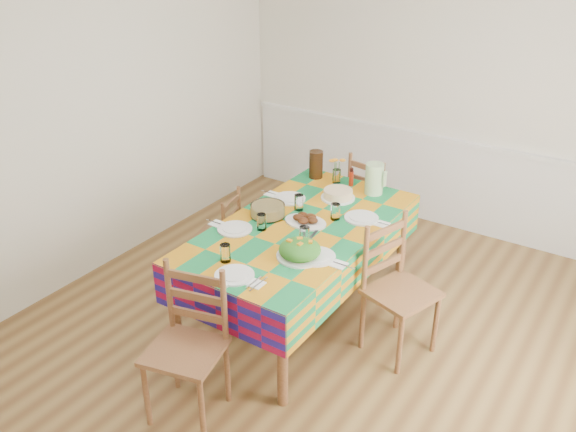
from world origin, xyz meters
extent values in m
cube|color=brown|center=(0.00, 0.00, -0.02)|extent=(4.50, 5.00, 0.04)
cube|color=silver|center=(0.00, 2.52, 1.35)|extent=(4.50, 0.04, 2.70)
cube|color=silver|center=(-2.27, 0.00, 1.35)|extent=(0.04, 5.00, 2.70)
cube|color=white|center=(0.00, 2.47, 0.90)|extent=(4.41, 0.06, 0.04)
cube|color=white|center=(0.00, 2.48, 0.45)|extent=(4.41, 0.03, 0.90)
cylinder|color=brown|center=(-0.83, -0.52, 0.37)|extent=(0.07, 0.07, 0.73)
cylinder|color=brown|center=(0.07, -0.52, 0.37)|extent=(0.07, 0.07, 0.73)
cylinder|color=brown|center=(-0.83, 1.31, 0.37)|extent=(0.07, 0.07, 0.73)
cylinder|color=brown|center=(0.07, 1.31, 0.37)|extent=(0.07, 0.07, 0.73)
cube|color=brown|center=(-0.38, 0.39, 0.75)|extent=(1.03, 1.95, 0.04)
cube|color=#9E0D36|center=(-0.38, 0.39, 0.78)|extent=(1.07, 1.99, 0.01)
cube|color=#9E0D36|center=(-0.91, 0.39, 0.62)|extent=(0.01, 1.99, 0.31)
cube|color=#9E0D36|center=(0.16, 0.39, 0.62)|extent=(0.01, 1.99, 0.31)
cube|color=#9E0D36|center=(-0.38, -0.60, 0.62)|extent=(1.07, 0.01, 0.31)
cube|color=#9E0D36|center=(-0.38, 1.39, 0.62)|extent=(1.07, 0.01, 0.31)
cylinder|color=white|center=(-0.36, -0.43, 0.79)|extent=(0.26, 0.26, 0.01)
cylinder|color=white|center=(-0.36, -0.43, 0.80)|extent=(0.18, 0.18, 0.01)
cylinder|color=white|center=(-0.52, -0.31, 0.84)|extent=(0.07, 0.07, 0.12)
cube|color=white|center=(-0.18, -0.43, 0.78)|extent=(0.10, 0.10, 0.01)
cube|color=silver|center=(-0.20, -0.43, 0.79)|extent=(0.01, 0.16, 0.00)
cube|color=silver|center=(-0.16, -0.43, 0.79)|extent=(0.01, 0.19, 0.00)
cylinder|color=white|center=(-0.74, 0.07, 0.79)|extent=(0.26, 0.26, 0.01)
cylinder|color=white|center=(-0.74, 0.07, 0.80)|extent=(0.18, 0.18, 0.01)
cylinder|color=white|center=(-0.58, 0.18, 0.84)|extent=(0.07, 0.07, 0.12)
cube|color=white|center=(-0.91, 0.07, 0.78)|extent=(0.10, 0.10, 0.01)
cube|color=silver|center=(-0.93, 0.07, 0.79)|extent=(0.16, 0.01, 0.00)
cube|color=silver|center=(-0.89, 0.07, 0.79)|extent=(0.19, 0.01, 0.00)
cylinder|color=white|center=(-0.70, 0.73, 0.79)|extent=(0.26, 0.26, 0.01)
cylinder|color=white|center=(-0.70, 0.73, 0.80)|extent=(0.18, 0.18, 0.01)
cylinder|color=white|center=(-0.53, 0.61, 0.84)|extent=(0.07, 0.07, 0.13)
cube|color=white|center=(-0.87, 0.73, 0.78)|extent=(0.10, 0.10, 0.01)
cube|color=silver|center=(-0.89, 0.73, 0.79)|extent=(0.17, 0.01, 0.00)
cube|color=silver|center=(-0.85, 0.73, 0.79)|extent=(0.19, 0.01, 0.00)
cylinder|color=white|center=(-0.04, 0.06, 0.79)|extent=(0.27, 0.27, 0.01)
cylinder|color=white|center=(-0.04, 0.06, 0.80)|extent=(0.19, 0.19, 0.01)
cylinder|color=white|center=(-0.21, 0.18, 0.84)|extent=(0.08, 0.08, 0.13)
cube|color=white|center=(0.14, 0.06, 0.78)|extent=(0.10, 0.10, 0.01)
cube|color=silver|center=(0.12, 0.06, 0.79)|extent=(0.17, 0.01, 0.00)
cube|color=silver|center=(0.16, 0.06, 0.79)|extent=(0.20, 0.01, 0.00)
cylinder|color=white|center=(-0.05, 0.74, 0.79)|extent=(0.26, 0.26, 0.01)
cylinder|color=white|center=(-0.05, 0.74, 0.80)|extent=(0.18, 0.18, 0.01)
cylinder|color=white|center=(-0.21, 0.63, 0.84)|extent=(0.07, 0.07, 0.13)
cube|color=white|center=(0.13, 0.74, 0.78)|extent=(0.10, 0.10, 0.01)
cube|color=silver|center=(0.11, 0.74, 0.79)|extent=(0.16, 0.01, 0.00)
cube|color=silver|center=(0.14, 0.74, 0.79)|extent=(0.19, 0.01, 0.00)
ellipsoid|color=white|center=(-0.37, 0.45, 0.79)|extent=(0.33, 0.24, 0.02)
ellipsoid|color=black|center=(-0.31, 0.45, 0.82)|extent=(0.09, 0.07, 0.05)
ellipsoid|color=black|center=(-0.34, 0.49, 0.82)|extent=(0.09, 0.07, 0.05)
ellipsoid|color=black|center=(-0.41, 0.48, 0.82)|extent=(0.09, 0.07, 0.05)
ellipsoid|color=black|center=(-0.42, 0.43, 0.82)|extent=(0.09, 0.07, 0.05)
ellipsoid|color=black|center=(-0.36, 0.40, 0.82)|extent=(0.09, 0.07, 0.05)
cylinder|color=white|center=(-0.14, 0.01, 0.79)|extent=(0.32, 0.32, 0.01)
ellipsoid|color=#144D13|center=(-0.14, 0.01, 0.84)|extent=(0.29, 0.29, 0.13)
cube|color=orange|center=(-0.20, -0.03, 0.90)|extent=(0.04, 0.03, 0.01)
cube|color=orange|center=(-0.16, 0.04, 0.90)|extent=(0.05, 0.04, 0.01)
cube|color=orange|center=(-0.11, -0.03, 0.90)|extent=(0.03, 0.04, 0.01)
cube|color=orange|center=(-0.07, 0.04, 0.90)|extent=(0.04, 0.05, 0.01)
cylinder|color=white|center=(-0.67, 0.39, 0.83)|extent=(0.27, 0.27, 0.10)
cylinder|color=#DBC473|center=(-0.67, 0.39, 0.83)|extent=(0.24, 0.24, 0.08)
cylinder|color=white|center=(-0.37, 0.96, 0.79)|extent=(0.28, 0.28, 0.01)
cylinder|color=tan|center=(-0.37, 0.96, 0.82)|extent=(0.24, 0.24, 0.06)
cube|color=black|center=(-0.26, 0.25, 0.78)|extent=(0.13, 0.30, 0.01)
cube|color=black|center=(-0.21, 0.27, 0.78)|extent=(0.06, 0.31, 0.01)
cylinder|color=white|center=(-0.54, 1.23, 0.84)|extent=(0.07, 0.07, 0.12)
cylinder|color=#307326|center=(-0.56, 1.23, 0.88)|extent=(0.01, 0.01, 0.17)
ellipsoid|color=orange|center=(-0.59, 1.23, 0.97)|extent=(0.06, 0.06, 0.02)
cylinder|color=#307326|center=(-0.53, 1.24, 0.88)|extent=(0.01, 0.01, 0.17)
ellipsoid|color=orange|center=(-0.50, 1.26, 0.99)|extent=(0.06, 0.06, 0.02)
cylinder|color=#307326|center=(-0.54, 1.22, 0.88)|extent=(0.01, 0.01, 0.17)
ellipsoid|color=orange|center=(-0.54, 1.20, 1.00)|extent=(0.06, 0.06, 0.02)
cylinder|color=red|center=(-0.41, 1.24, 0.86)|extent=(0.04, 0.04, 0.16)
cylinder|color=#A6D294|center=(-0.18, 1.21, 0.91)|extent=(0.15, 0.15, 0.26)
cylinder|color=black|center=(-0.75, 1.24, 0.90)|extent=(0.12, 0.12, 0.24)
cube|color=white|center=(-0.35, -0.55, 0.79)|extent=(0.09, 0.03, 0.02)
cylinder|color=brown|center=(-0.52, -1.13, 0.24)|extent=(0.04, 0.04, 0.47)
cylinder|color=brown|center=(-0.15, -1.04, 0.24)|extent=(0.04, 0.04, 0.47)
cylinder|color=brown|center=(-0.60, -0.78, 0.24)|extent=(0.04, 0.04, 0.47)
cylinder|color=brown|center=(-0.24, -0.69, 0.24)|extent=(0.04, 0.04, 0.47)
cube|color=brown|center=(-0.38, -0.91, 0.49)|extent=(0.53, 0.51, 0.03)
cylinder|color=brown|center=(-0.61, -0.77, 0.73)|extent=(0.04, 0.04, 0.52)
cylinder|color=brown|center=(-0.24, -0.68, 0.73)|extent=(0.04, 0.04, 0.52)
cube|color=brown|center=(-0.42, -0.73, 0.63)|extent=(0.37, 0.11, 0.05)
cube|color=brown|center=(-0.42, -0.73, 0.76)|extent=(0.37, 0.11, 0.05)
cube|color=brown|center=(-0.42, -0.73, 0.90)|extent=(0.37, 0.11, 0.05)
cylinder|color=brown|center=(-0.18, 1.84, 0.22)|extent=(0.04, 0.04, 0.44)
cylinder|color=brown|center=(-0.53, 1.90, 0.22)|extent=(0.04, 0.04, 0.44)
cylinder|color=brown|center=(-0.23, 1.51, 0.22)|extent=(0.04, 0.04, 0.44)
cylinder|color=brown|center=(-0.58, 1.56, 0.22)|extent=(0.04, 0.04, 0.44)
cube|color=brown|center=(-0.38, 1.70, 0.46)|extent=(0.47, 0.46, 0.03)
cylinder|color=brown|center=(-0.23, 1.50, 0.69)|extent=(0.04, 0.04, 0.49)
cylinder|color=brown|center=(-0.58, 1.55, 0.69)|extent=(0.04, 0.04, 0.49)
cube|color=brown|center=(-0.41, 1.53, 0.59)|extent=(0.35, 0.08, 0.05)
cube|color=brown|center=(-0.41, 1.53, 0.72)|extent=(0.35, 0.08, 0.05)
cube|color=brown|center=(-0.41, 1.53, 0.85)|extent=(0.35, 0.08, 0.05)
cylinder|color=brown|center=(-1.41, 0.51, 0.20)|extent=(0.03, 0.03, 0.40)
cylinder|color=brown|center=(-1.33, 0.20, 0.20)|extent=(0.03, 0.03, 0.40)
cylinder|color=brown|center=(-1.12, 0.59, 0.20)|extent=(0.03, 0.03, 0.40)
cylinder|color=brown|center=(-1.04, 0.28, 0.20)|extent=(0.03, 0.03, 0.40)
cube|color=brown|center=(-1.22, 0.39, 0.41)|extent=(0.44, 0.45, 0.03)
cylinder|color=brown|center=(-1.11, 0.59, 0.62)|extent=(0.03, 0.03, 0.44)
cylinder|color=brown|center=(-1.03, 0.28, 0.62)|extent=(0.03, 0.03, 0.44)
cube|color=brown|center=(-1.07, 0.44, 0.53)|extent=(0.10, 0.31, 0.04)
cube|color=brown|center=(-1.07, 0.44, 0.65)|extent=(0.10, 0.31, 0.04)
cube|color=brown|center=(-1.07, 0.44, 0.76)|extent=(0.10, 0.31, 0.04)
cylinder|color=brown|center=(0.58, 0.16, 0.24)|extent=(0.04, 0.04, 0.47)
cylinder|color=brown|center=(0.69, 0.52, 0.24)|extent=(0.04, 0.04, 0.47)
cylinder|color=brown|center=(0.24, 0.27, 0.24)|extent=(0.04, 0.04, 0.47)
cylinder|color=brown|center=(0.35, 0.63, 0.24)|extent=(0.04, 0.04, 0.47)
cube|color=brown|center=(0.46, 0.39, 0.49)|extent=(0.54, 0.55, 0.03)
cylinder|color=brown|center=(0.23, 0.27, 0.74)|extent=(0.04, 0.04, 0.53)
cylinder|color=brown|center=(0.34, 0.63, 0.74)|extent=(0.04, 0.04, 0.53)
cube|color=brown|center=(0.28, 0.45, 0.63)|extent=(0.14, 0.37, 0.05)
cube|color=brown|center=(0.28, 0.45, 0.77)|extent=(0.14, 0.37, 0.05)
cube|color=brown|center=(0.28, 0.45, 0.90)|extent=(0.14, 0.37, 0.05)
camera|label=1|loc=(1.76, -3.00, 2.89)|focal=38.00mm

